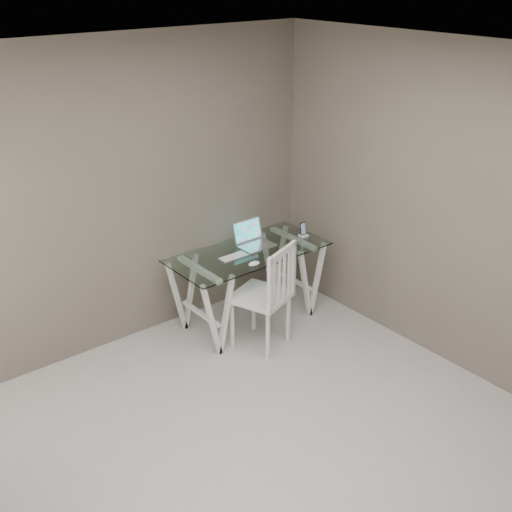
% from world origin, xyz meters
% --- Properties ---
extents(room, '(4.50, 4.52, 2.71)m').
position_xyz_m(room, '(-0.06, 0.02, 1.72)').
color(room, '#AAA8A3').
rests_on(room, ground).
extents(desk, '(1.50, 0.70, 0.75)m').
position_xyz_m(desk, '(1.05, 1.76, 0.38)').
color(desk, silver).
rests_on(desk, ground).
extents(chair, '(0.58, 0.58, 1.00)m').
position_xyz_m(chair, '(0.92, 1.30, 0.55)').
color(chair, silver).
rests_on(chair, ground).
extents(laptop, '(0.32, 0.28, 0.23)m').
position_xyz_m(laptop, '(1.18, 1.85, 0.80)').
color(laptop, silver).
rests_on(laptop, desk).
extents(keyboard, '(0.28, 0.12, 0.01)m').
position_xyz_m(keyboard, '(0.86, 1.74, 0.75)').
color(keyboard, silver).
rests_on(keyboard, desk).
extents(mouse, '(0.11, 0.07, 0.04)m').
position_xyz_m(mouse, '(0.90, 1.49, 0.76)').
color(mouse, white).
rests_on(mouse, desk).
extents(phone_dock, '(0.08, 0.08, 0.14)m').
position_xyz_m(phone_dock, '(1.68, 1.70, 0.78)').
color(phone_dock, white).
rests_on(phone_dock, desk).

